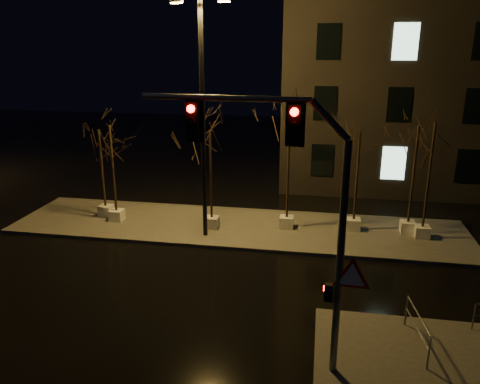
# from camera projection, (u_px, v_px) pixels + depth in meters

# --- Properties ---
(ground) EXTENTS (90.00, 90.00, 0.00)m
(ground) POSITION_uv_depth(u_px,v_px,m) (207.00, 288.00, 17.32)
(ground) COLOR black
(ground) RESTS_ON ground
(median) EXTENTS (22.00, 5.00, 0.15)m
(median) POSITION_uv_depth(u_px,v_px,m) (237.00, 227.00, 22.94)
(median) COLOR #44423D
(median) RESTS_ON ground
(sidewalk_corner) EXTENTS (7.00, 5.00, 0.15)m
(sidewalk_corner) POSITION_uv_depth(u_px,v_px,m) (444.00, 371.00, 12.76)
(sidewalk_corner) COLOR #44423D
(sidewalk_corner) RESTS_ON ground
(tree_0) EXTENTS (1.80, 1.80, 4.61)m
(tree_0) POSITION_uv_depth(u_px,v_px,m) (100.00, 149.00, 23.25)
(tree_0) COLOR beige
(tree_0) RESTS_ON median
(tree_1) EXTENTS (1.80, 1.80, 4.97)m
(tree_1) POSITION_uv_depth(u_px,v_px,m) (111.00, 147.00, 22.50)
(tree_1) COLOR beige
(tree_1) RESTS_ON median
(tree_2) EXTENTS (1.80, 1.80, 4.76)m
(tree_2) POSITION_uv_depth(u_px,v_px,m) (211.00, 155.00, 21.59)
(tree_2) COLOR beige
(tree_2) RESTS_ON median
(tree_3) EXTENTS (1.80, 1.80, 6.27)m
(tree_3) POSITION_uv_depth(u_px,v_px,m) (289.00, 130.00, 21.29)
(tree_3) COLOR beige
(tree_3) RESTS_ON median
(tree_4) EXTENTS (1.80, 1.80, 4.88)m
(tree_4) POSITION_uv_depth(u_px,v_px,m) (359.00, 154.00, 21.33)
(tree_4) COLOR beige
(tree_4) RESTS_ON median
(tree_5) EXTENTS (1.80, 1.80, 5.20)m
(tree_5) POSITION_uv_depth(u_px,v_px,m) (416.00, 150.00, 20.91)
(tree_5) COLOR beige
(tree_5) RESTS_ON median
(tree_6) EXTENTS (1.80, 1.80, 5.42)m
(tree_6) POSITION_uv_depth(u_px,v_px,m) (432.00, 150.00, 20.29)
(tree_6) COLOR beige
(tree_6) RESTS_ON median
(traffic_signal_mast) EXTENTS (5.95, 0.51, 7.27)m
(traffic_signal_mast) POSITION_uv_depth(u_px,v_px,m) (295.00, 199.00, 11.54)
(traffic_signal_mast) COLOR #56585D
(traffic_signal_mast) RESTS_ON sidewalk_corner
(streetlight_main) EXTENTS (2.59, 0.55, 10.35)m
(streetlight_main) POSITION_uv_depth(u_px,v_px,m) (202.00, 106.00, 20.05)
(streetlight_main) COLOR black
(streetlight_main) RESTS_ON median
(guard_rail_b) EXTENTS (0.31, 2.16, 1.03)m
(guard_rail_b) POSITION_uv_depth(u_px,v_px,m) (417.00, 325.00, 13.53)
(guard_rail_b) COLOR #56585D
(guard_rail_b) RESTS_ON sidewalk_corner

